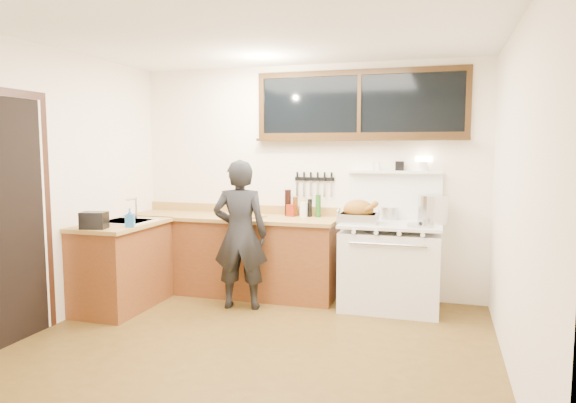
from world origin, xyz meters
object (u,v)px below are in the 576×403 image
(roast_turkey, at_px, (359,213))
(cutting_board, at_px, (244,212))
(vintage_stove, at_px, (391,264))
(man, at_px, (240,234))

(roast_turkey, bearing_deg, cutting_board, 176.09)
(vintage_stove, distance_m, man, 1.60)
(vintage_stove, xyz_separation_m, cutting_board, (-1.63, -0.02, 0.49))
(vintage_stove, bearing_deg, cutting_board, -179.46)
(vintage_stove, distance_m, cutting_board, 1.70)
(vintage_stove, bearing_deg, man, -163.31)
(man, bearing_deg, roast_turkey, 16.37)
(man, distance_m, roast_turkey, 1.25)
(vintage_stove, xyz_separation_m, man, (-1.50, -0.45, 0.31))
(cutting_board, xyz_separation_m, roast_turkey, (1.30, -0.09, 0.05))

